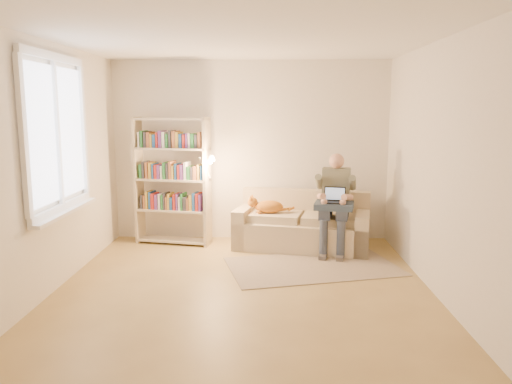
{
  "coord_description": "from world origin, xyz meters",
  "views": [
    {
      "loc": [
        0.27,
        -5.03,
        1.9
      ],
      "look_at": [
        0.11,
        1.0,
        0.9
      ],
      "focal_mm": 35.0,
      "sensor_mm": 36.0,
      "label": 1
    }
  ],
  "objects_px": {
    "cat": "(270,206)",
    "bookshelf": "(172,175)",
    "sofa": "(302,228)",
    "laptop": "(331,198)",
    "person": "(335,198)"
  },
  "relations": [
    {
      "from": "person",
      "to": "cat",
      "type": "height_order",
      "value": "person"
    },
    {
      "from": "cat",
      "to": "bookshelf",
      "type": "height_order",
      "value": "bookshelf"
    },
    {
      "from": "sofa",
      "to": "cat",
      "type": "bearing_deg",
      "value": -165.22
    },
    {
      "from": "person",
      "to": "laptop",
      "type": "height_order",
      "value": "person"
    },
    {
      "from": "bookshelf",
      "to": "cat",
      "type": "bearing_deg",
      "value": 3.54
    },
    {
      "from": "person",
      "to": "laptop",
      "type": "xyz_separation_m",
      "value": [
        -0.06,
        -0.1,
        0.01
      ]
    },
    {
      "from": "sofa",
      "to": "laptop",
      "type": "relative_size",
      "value": 6.08
    },
    {
      "from": "sofa",
      "to": "cat",
      "type": "height_order",
      "value": "sofa"
    },
    {
      "from": "cat",
      "to": "person",
      "type": "bearing_deg",
      "value": -1.77
    },
    {
      "from": "laptop",
      "to": "sofa",
      "type": "bearing_deg",
      "value": 147.99
    },
    {
      "from": "cat",
      "to": "laptop",
      "type": "xyz_separation_m",
      "value": [
        0.8,
        -0.32,
        0.17
      ]
    },
    {
      "from": "laptop",
      "to": "bookshelf",
      "type": "height_order",
      "value": "bookshelf"
    },
    {
      "from": "sofa",
      "to": "laptop",
      "type": "xyz_separation_m",
      "value": [
        0.35,
        -0.34,
        0.48
      ]
    },
    {
      "from": "cat",
      "to": "bookshelf",
      "type": "relative_size",
      "value": 0.34
    },
    {
      "from": "sofa",
      "to": "cat",
      "type": "xyz_separation_m",
      "value": [
        -0.45,
        -0.02,
        0.3
      ]
    }
  ]
}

